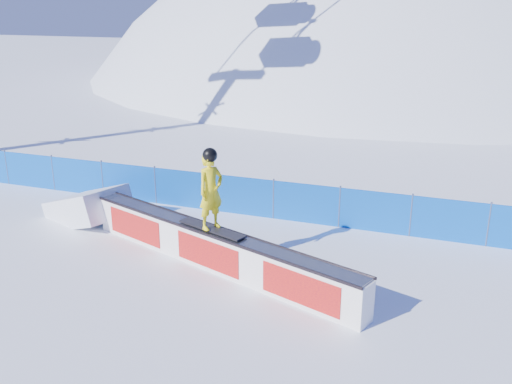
% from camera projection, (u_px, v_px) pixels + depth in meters
% --- Properties ---
extents(ground, '(160.00, 160.00, 0.00)m').
position_uv_depth(ground, '(174.00, 277.00, 13.53)').
color(ground, white).
rests_on(ground, ground).
extents(snow_hill, '(64.00, 64.00, 64.00)m').
position_uv_depth(snow_hill, '(381.00, 258.00, 56.67)').
color(snow_hill, white).
rests_on(snow_hill, ground).
extents(safety_fence, '(22.05, 0.05, 1.30)m').
position_uv_depth(safety_fence, '(242.00, 196.00, 17.35)').
color(safety_fence, '#0651BE').
rests_on(safety_fence, ground).
extents(rail_box, '(8.10, 3.38, 1.01)m').
position_uv_depth(rail_box, '(215.00, 250.00, 13.85)').
color(rail_box, white).
rests_on(rail_box, ground).
extents(snow_ramp, '(2.93, 2.35, 1.59)m').
position_uv_depth(snow_ramp, '(89.00, 219.00, 17.18)').
color(snow_ramp, white).
rests_on(snow_ramp, ground).
extents(snowboarder, '(1.94, 0.98, 2.02)m').
position_uv_depth(snowboarder, '(211.00, 190.00, 13.43)').
color(snowboarder, black).
rests_on(snowboarder, rail_box).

